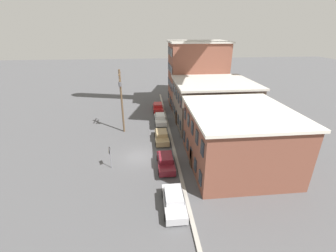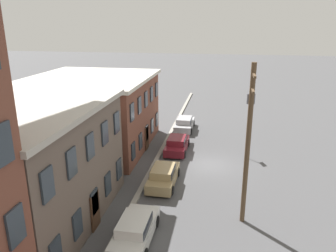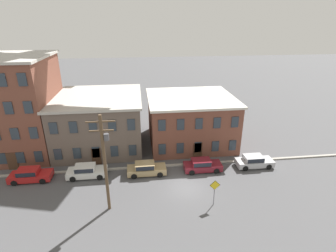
# 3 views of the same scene
# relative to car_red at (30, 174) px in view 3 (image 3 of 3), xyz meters

# --- Properties ---
(ground_plane) EXTENTS (200.00, 200.00, 0.00)m
(ground_plane) POSITION_rel_car_red_xyz_m (16.80, -3.35, -0.75)
(ground_plane) COLOR #4C4C4F
(kerb_strip) EXTENTS (56.00, 0.36, 0.16)m
(kerb_strip) POSITION_rel_car_red_xyz_m (16.80, 1.15, -0.67)
(kerb_strip) COLOR #9E998E
(kerb_strip) RESTS_ON ground_plane
(apartment_corner) EXTENTS (8.59, 10.99, 12.50)m
(apartment_corner) POSITION_rel_car_red_xyz_m (-2.80, 7.89, 5.51)
(apartment_corner) COLOR brown
(apartment_corner) RESTS_ON ground_plane
(apartment_midblock) EXTENTS (11.47, 12.19, 7.03)m
(apartment_midblock) POSITION_rel_car_red_xyz_m (6.83, 8.49, 2.78)
(apartment_midblock) COLOR #66564C
(apartment_midblock) RESTS_ON ground_plane
(apartment_far) EXTENTS (11.78, 10.79, 6.68)m
(apartment_far) POSITION_rel_car_red_xyz_m (19.36, 7.79, 2.60)
(apartment_far) COLOR brown
(apartment_far) RESTS_ON ground_plane
(car_red) EXTENTS (4.40, 1.92, 1.43)m
(car_red) POSITION_rel_car_red_xyz_m (0.00, 0.00, 0.00)
(car_red) COLOR #B21E1E
(car_red) RESTS_ON ground_plane
(car_white) EXTENTS (4.40, 1.92, 1.43)m
(car_white) POSITION_rel_car_red_xyz_m (6.04, 0.04, 0.00)
(car_white) COLOR silver
(car_white) RESTS_ON ground_plane
(car_tan) EXTENTS (4.40, 1.92, 1.43)m
(car_tan) POSITION_rel_car_red_xyz_m (12.70, -0.24, 0.00)
(car_tan) COLOR tan
(car_tan) RESTS_ON ground_plane
(car_maroon) EXTENTS (4.40, 1.92, 1.43)m
(car_maroon) POSITION_rel_car_red_xyz_m (19.24, -0.26, 0.00)
(car_maroon) COLOR maroon
(car_maroon) RESTS_ON ground_plane
(car_silver) EXTENTS (4.40, 1.92, 1.43)m
(car_silver) POSITION_rel_car_red_xyz_m (25.65, -0.12, 0.00)
(car_silver) COLOR #B7B7BC
(car_silver) RESTS_ON ground_plane
(caution_sign) EXTENTS (1.03, 0.08, 2.77)m
(caution_sign) POSITION_rel_car_red_xyz_m (18.88, -6.42, 1.12)
(caution_sign) COLOR slate
(caution_sign) RESTS_ON ground_plane
(utility_pole) EXTENTS (2.40, 0.44, 9.40)m
(utility_pole) POSITION_rel_car_red_xyz_m (9.06, -5.75, 4.53)
(utility_pole) COLOR brown
(utility_pole) RESTS_ON ground_plane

